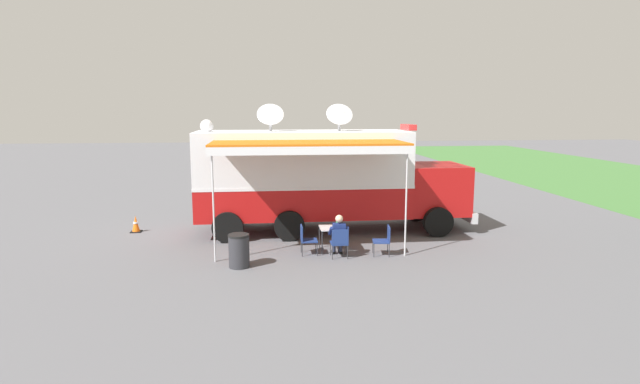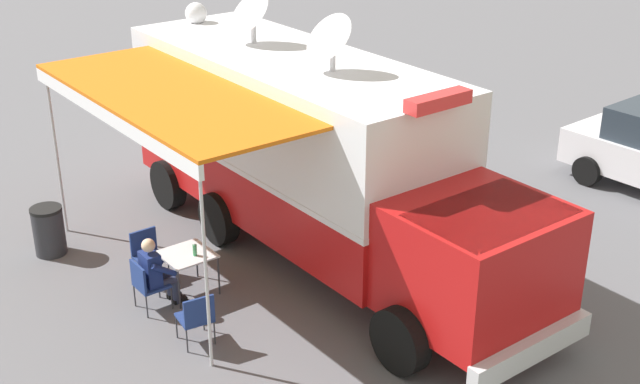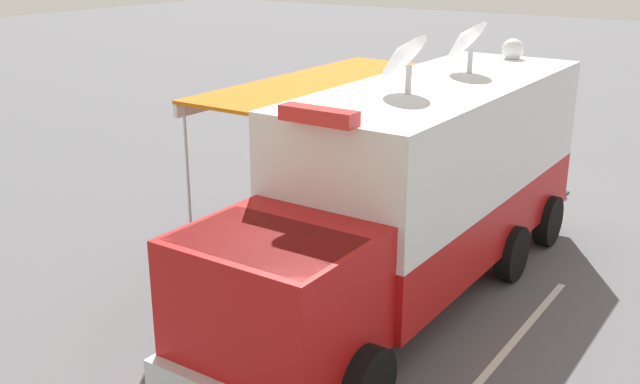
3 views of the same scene
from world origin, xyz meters
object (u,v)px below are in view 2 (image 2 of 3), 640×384
at_px(command_truck, 312,151).
at_px(traffic_cone, 170,132).
at_px(folding_table, 187,257).
at_px(folding_chair_beside_table, 147,251).
at_px(seated_responder, 156,271).
at_px(folding_chair_spare_by_truck, 197,315).
at_px(folding_chair_at_table, 146,282).
at_px(trash_bin, 49,231).
at_px(water_bottle, 195,250).

xyz_separation_m(command_truck, traffic_cone, (-0.55, -6.55, -1.67)).
height_order(folding_table, traffic_cone, folding_table).
xyz_separation_m(folding_table, folding_chair_beside_table, (0.31, -0.85, -0.16)).
bearing_deg(seated_responder, folding_chair_spare_by_truck, 88.57).
xyz_separation_m(folding_chair_beside_table, folding_chair_spare_by_truck, (0.34, 2.28, 0.00)).
bearing_deg(folding_chair_beside_table, folding_chair_at_table, 62.23).
height_order(command_truck, folding_chair_at_table, command_truck).
bearing_deg(folding_chair_spare_by_truck, seated_responder, -91.43).
xyz_separation_m(command_truck, trash_bin, (3.88, -2.79, -1.49)).
distance_m(folding_chair_beside_table, trash_bin, 2.15).
xyz_separation_m(command_truck, folding_chair_at_table, (3.36, 0.04, -1.43)).
relative_size(command_truck, folding_chair_at_table, 10.91).
bearing_deg(seated_responder, folding_chair_at_table, -0.10).
xyz_separation_m(command_truck, folding_chair_spare_by_truck, (3.20, 1.39, -1.43)).
relative_size(command_truck, water_bottle, 42.39).
distance_m(command_truck, traffic_cone, 6.78).
relative_size(folding_chair_spare_by_truck, seated_responder, 0.70).
distance_m(folding_chair_spare_by_truck, seated_responder, 1.36).
height_order(seated_responder, trash_bin, seated_responder).
bearing_deg(traffic_cone, folding_chair_at_table, 59.30).
distance_m(water_bottle, folding_chair_beside_table, 1.11).
relative_size(folding_chair_at_table, folding_chair_beside_table, 1.00).
bearing_deg(traffic_cone, command_truck, 85.18).
relative_size(folding_table, folding_chair_beside_table, 0.92).
bearing_deg(water_bottle, trash_bin, -64.05).
bearing_deg(folding_chair_spare_by_truck, folding_table, -114.20).
xyz_separation_m(folding_chair_beside_table, trash_bin, (1.01, -1.89, -0.06)).
relative_size(folding_chair_at_table, seated_responder, 0.70).
xyz_separation_m(folding_chair_spare_by_truck, traffic_cone, (-3.76, -7.94, -0.23)).
bearing_deg(trash_bin, traffic_cone, -139.68).
xyz_separation_m(seated_responder, trash_bin, (0.71, -2.83, -0.20)).
height_order(command_truck, seated_responder, command_truck).
bearing_deg(folding_chair_spare_by_truck, folding_chair_beside_table, -98.36).
distance_m(folding_table, trash_bin, 3.05).
bearing_deg(folding_chair_beside_table, trash_bin, -61.85).
relative_size(folding_chair_beside_table, seated_responder, 0.70).
bearing_deg(water_bottle, folding_table, -60.06).
distance_m(folding_chair_at_table, folding_chair_spare_by_truck, 1.36).
height_order(folding_chair_spare_by_truck, traffic_cone, folding_chair_spare_by_truck).
height_order(folding_chair_at_table, folding_chair_beside_table, same).
bearing_deg(folding_chair_at_table, command_truck, -179.37).
bearing_deg(folding_chair_spare_by_truck, traffic_cone, -115.32).
relative_size(folding_chair_spare_by_truck, traffic_cone, 1.50).
height_order(folding_chair_at_table, seated_responder, seated_responder).
height_order(folding_table, seated_responder, seated_responder).
bearing_deg(command_truck, folding_chair_at_table, 0.63).
bearing_deg(folding_table, water_bottle, 119.94).
bearing_deg(folding_chair_at_table, water_bottle, 176.26).
bearing_deg(folding_chair_at_table, traffic_cone, -120.70).
distance_m(water_bottle, folding_chair_spare_by_truck, 1.52).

